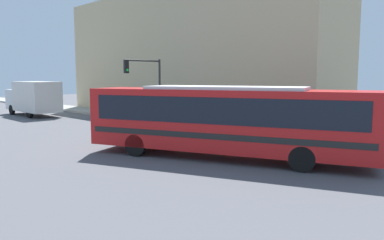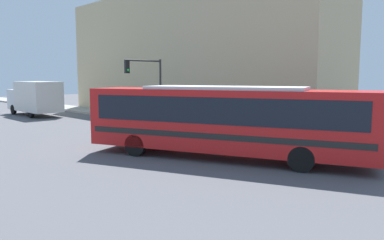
{
  "view_description": "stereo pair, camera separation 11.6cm",
  "coord_description": "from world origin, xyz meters",
  "px_view_note": "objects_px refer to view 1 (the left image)",
  "views": [
    {
      "loc": [
        -13.0,
        -9.29,
        3.53
      ],
      "look_at": [
        0.21,
        3.96,
        1.34
      ],
      "focal_mm": 35.0,
      "sensor_mm": 36.0,
      "label": 1
    },
    {
      "loc": [
        -12.91,
        -9.38,
        3.53
      ],
      "look_at": [
        0.21,
        3.96,
        1.34
      ],
      "focal_mm": 35.0,
      "sensor_mm": 36.0,
      "label": 2
    }
  ],
  "objects_px": {
    "delivery_truck": "(33,97)",
    "fire_hydrant": "(232,124)",
    "city_bus": "(225,117)",
    "parking_meter": "(174,111)",
    "pedestrian_near_corner": "(200,112)",
    "traffic_light_pole": "(147,78)"
  },
  "relations": [
    {
      "from": "pedestrian_near_corner",
      "to": "city_bus",
      "type": "bearing_deg",
      "value": -130.24
    },
    {
      "from": "delivery_truck",
      "to": "parking_meter",
      "type": "height_order",
      "value": "delivery_truck"
    },
    {
      "from": "fire_hydrant",
      "to": "pedestrian_near_corner",
      "type": "bearing_deg",
      "value": 79.29
    },
    {
      "from": "delivery_truck",
      "to": "pedestrian_near_corner",
      "type": "bearing_deg",
      "value": -71.88
    },
    {
      "from": "city_bus",
      "to": "pedestrian_near_corner",
      "type": "distance_m",
      "value": 10.14
    },
    {
      "from": "city_bus",
      "to": "parking_meter",
      "type": "xyz_separation_m",
      "value": [
        5.89,
        9.76,
        -0.74
      ]
    },
    {
      "from": "parking_meter",
      "to": "pedestrian_near_corner",
      "type": "relative_size",
      "value": 0.75
    },
    {
      "from": "city_bus",
      "to": "fire_hydrant",
      "type": "height_order",
      "value": "city_bus"
    },
    {
      "from": "delivery_truck",
      "to": "traffic_light_pole",
      "type": "height_order",
      "value": "traffic_light_pole"
    },
    {
      "from": "fire_hydrant",
      "to": "parking_meter",
      "type": "xyz_separation_m",
      "value": [
        0.0,
        5.42,
        0.5
      ]
    },
    {
      "from": "delivery_truck",
      "to": "pedestrian_near_corner",
      "type": "xyz_separation_m",
      "value": [
        5.17,
        -15.81,
        -0.6
      ]
    },
    {
      "from": "traffic_light_pole",
      "to": "parking_meter",
      "type": "relative_size",
      "value": 3.54
    },
    {
      "from": "parking_meter",
      "to": "pedestrian_near_corner",
      "type": "xyz_separation_m",
      "value": [
        0.64,
        -2.04,
        0.01
      ]
    },
    {
      "from": "traffic_light_pole",
      "to": "pedestrian_near_corner",
      "type": "xyz_separation_m",
      "value": [
        1.7,
        -3.8,
        -2.32
      ]
    },
    {
      "from": "delivery_truck",
      "to": "fire_hydrant",
      "type": "height_order",
      "value": "delivery_truck"
    },
    {
      "from": "fire_hydrant",
      "to": "traffic_light_pole",
      "type": "height_order",
      "value": "traffic_light_pole"
    },
    {
      "from": "delivery_truck",
      "to": "parking_meter",
      "type": "xyz_separation_m",
      "value": [
        4.53,
        -13.77,
        -0.61
      ]
    },
    {
      "from": "city_bus",
      "to": "pedestrian_near_corner",
      "type": "xyz_separation_m",
      "value": [
        6.53,
        7.72,
        -0.73
      ]
    },
    {
      "from": "pedestrian_near_corner",
      "to": "parking_meter",
      "type": "bearing_deg",
      "value": 107.45
    },
    {
      "from": "delivery_truck",
      "to": "parking_meter",
      "type": "bearing_deg",
      "value": -71.78
    },
    {
      "from": "traffic_light_pole",
      "to": "parking_meter",
      "type": "xyz_separation_m",
      "value": [
        1.06,
        -1.76,
        -2.32
      ]
    },
    {
      "from": "city_bus",
      "to": "parking_meter",
      "type": "bearing_deg",
      "value": 36.83
    }
  ]
}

